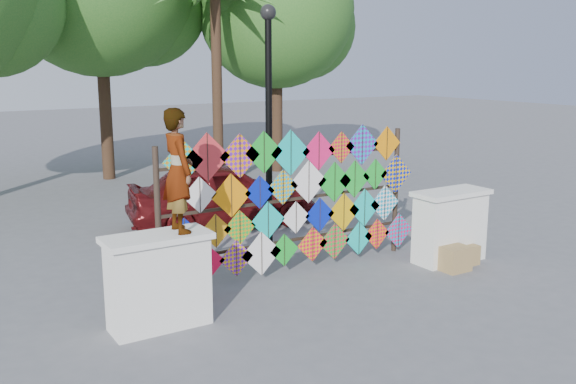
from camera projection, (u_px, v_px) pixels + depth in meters
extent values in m
plane|color=slate|center=(317.00, 285.00, 10.18)|extent=(80.00, 80.00, 0.00)
cube|color=white|center=(159.00, 284.00, 8.49)|extent=(1.30, 0.55, 1.20)
cube|color=white|center=(157.00, 238.00, 8.36)|extent=(1.40, 0.65, 0.08)
cube|color=white|center=(450.00, 228.00, 11.30)|extent=(1.30, 0.55, 1.20)
cube|color=white|center=(452.00, 193.00, 11.17)|extent=(1.40, 0.65, 0.08)
cylinder|color=black|center=(158.00, 224.00, 9.41)|extent=(0.09, 0.09, 2.30)
cylinder|color=black|center=(396.00, 191.00, 11.81)|extent=(0.09, 0.09, 2.30)
cube|color=black|center=(290.00, 240.00, 10.73)|extent=(4.60, 0.04, 0.04)
cube|color=black|center=(290.00, 199.00, 10.59)|extent=(4.60, 0.04, 0.04)
cube|color=black|center=(290.00, 158.00, 10.45)|extent=(4.60, 0.04, 0.04)
cube|color=#0CC4B6|center=(183.00, 162.00, 9.39)|extent=(0.65, 0.01, 0.65)
cube|color=black|center=(183.00, 162.00, 9.38)|extent=(0.01, 0.01, 0.63)
cube|color=red|center=(207.00, 157.00, 9.59)|extent=(0.75, 0.01, 0.75)
cube|color=black|center=(208.00, 157.00, 9.58)|extent=(0.01, 0.01, 0.74)
cube|color=#6517B1|center=(240.00, 156.00, 9.88)|extent=(0.70, 0.01, 0.70)
cube|color=black|center=(240.00, 156.00, 9.87)|extent=(0.01, 0.01, 0.69)
cube|color=green|center=(264.00, 152.00, 10.10)|extent=(0.68, 0.01, 0.68)
cube|color=black|center=(264.00, 152.00, 10.09)|extent=(0.01, 0.01, 0.67)
cube|color=#0CC4B6|center=(291.00, 153.00, 10.37)|extent=(0.75, 0.01, 0.75)
cube|color=black|center=(291.00, 153.00, 10.36)|extent=(0.01, 0.01, 0.74)
cube|color=#F6175F|center=(319.00, 151.00, 10.66)|extent=(0.66, 0.01, 0.66)
cube|color=black|center=(319.00, 151.00, 10.65)|extent=(0.01, 0.01, 0.65)
cube|color=#EE0A34|center=(341.00, 147.00, 10.90)|extent=(0.55, 0.01, 0.55)
cube|color=black|center=(342.00, 147.00, 10.89)|extent=(0.01, 0.01, 0.54)
cube|color=#6517B1|center=(362.00, 145.00, 11.13)|extent=(0.72, 0.01, 0.72)
cube|color=black|center=(363.00, 145.00, 11.12)|extent=(0.01, 0.01, 0.70)
cube|color=orange|center=(387.00, 143.00, 11.42)|extent=(0.62, 0.01, 0.62)
cube|color=black|center=(387.00, 144.00, 11.41)|extent=(0.01, 0.01, 0.60)
cube|color=white|center=(200.00, 195.00, 9.58)|extent=(0.56, 0.01, 0.56)
cube|color=black|center=(200.00, 195.00, 9.57)|extent=(0.01, 0.01, 0.55)
cube|color=orange|center=(231.00, 196.00, 9.87)|extent=(0.69, 0.01, 0.69)
cube|color=black|center=(232.00, 196.00, 9.86)|extent=(0.01, 0.01, 0.68)
cube|color=#071BB1|center=(260.00, 192.00, 10.14)|extent=(0.54, 0.01, 0.54)
cube|color=black|center=(260.00, 192.00, 10.13)|extent=(0.01, 0.01, 0.53)
cube|color=#099BD4|center=(283.00, 187.00, 10.35)|extent=(0.58, 0.01, 0.58)
cube|color=black|center=(283.00, 187.00, 10.34)|extent=(0.01, 0.01, 0.57)
cube|color=white|center=(309.00, 182.00, 10.61)|extent=(0.72, 0.01, 0.72)
cube|color=black|center=(309.00, 182.00, 10.60)|extent=(0.01, 0.01, 0.71)
cube|color=green|center=(335.00, 182.00, 10.89)|extent=(0.70, 0.01, 0.70)
cube|color=black|center=(335.00, 182.00, 10.88)|extent=(0.01, 0.01, 0.69)
cube|color=green|center=(355.00, 179.00, 11.12)|extent=(0.66, 0.01, 0.66)
cube|color=black|center=(355.00, 179.00, 11.11)|extent=(0.01, 0.01, 0.65)
cube|color=green|center=(375.00, 174.00, 11.35)|extent=(0.56, 0.01, 0.56)
cube|color=black|center=(376.00, 174.00, 11.34)|extent=(0.01, 0.01, 0.55)
cube|color=#E2A609|center=(396.00, 174.00, 11.61)|extent=(0.72, 0.01, 0.72)
cube|color=black|center=(396.00, 174.00, 11.60)|extent=(0.01, 0.01, 0.71)
cube|color=#071BB1|center=(185.00, 235.00, 9.52)|extent=(0.53, 0.01, 0.53)
cube|color=black|center=(185.00, 235.00, 9.51)|extent=(0.01, 0.01, 0.52)
cube|color=orange|center=(216.00, 231.00, 9.79)|extent=(0.53, 0.01, 0.53)
cube|color=black|center=(216.00, 231.00, 9.78)|extent=(0.01, 0.01, 0.53)
cube|color=green|center=(240.00, 228.00, 10.00)|extent=(0.56, 0.01, 0.56)
cube|color=black|center=(240.00, 228.00, 10.00)|extent=(0.01, 0.01, 0.55)
cube|color=#0CC4B6|center=(268.00, 221.00, 10.26)|extent=(0.62, 0.01, 0.62)
cube|color=black|center=(268.00, 221.00, 10.25)|extent=(0.01, 0.01, 0.61)
cube|color=white|center=(296.00, 218.00, 10.54)|extent=(0.54, 0.01, 0.54)
cube|color=black|center=(296.00, 218.00, 10.53)|extent=(0.01, 0.01, 0.53)
cube|color=#071BB1|center=(320.00, 215.00, 10.80)|extent=(0.60, 0.01, 0.60)
cube|color=black|center=(320.00, 215.00, 10.79)|extent=(0.01, 0.01, 0.59)
cube|color=#E2A609|center=(344.00, 212.00, 11.06)|extent=(0.67, 0.01, 0.67)
cube|color=black|center=(344.00, 212.00, 11.05)|extent=(0.01, 0.01, 0.66)
cube|color=#0CC4B6|center=(364.00, 208.00, 11.30)|extent=(0.68, 0.01, 0.68)
cube|color=black|center=(365.00, 208.00, 11.29)|extent=(0.01, 0.01, 0.67)
cube|color=#099BD4|center=(385.00, 203.00, 11.53)|extent=(0.65, 0.01, 0.65)
cube|color=black|center=(385.00, 203.00, 11.52)|extent=(0.01, 0.01, 0.64)
cube|color=#EE0A34|center=(206.00, 263.00, 9.75)|extent=(0.63, 0.01, 0.63)
cube|color=black|center=(206.00, 263.00, 9.74)|extent=(0.01, 0.01, 0.62)
cube|color=#E2A609|center=(236.00, 258.00, 10.02)|extent=(0.60, 0.01, 0.60)
cube|color=black|center=(237.00, 258.00, 10.01)|extent=(0.01, 0.01, 0.59)
cube|color=white|center=(261.00, 254.00, 10.26)|extent=(0.73, 0.01, 0.73)
cube|color=black|center=(262.00, 254.00, 10.25)|extent=(0.01, 0.01, 0.72)
cube|color=green|center=(284.00, 250.00, 10.48)|extent=(0.55, 0.01, 0.55)
cube|color=black|center=(285.00, 250.00, 10.47)|extent=(0.01, 0.01, 0.54)
cube|color=#E2A609|center=(313.00, 244.00, 10.77)|extent=(0.60, 0.01, 0.60)
cube|color=black|center=(313.00, 244.00, 10.76)|extent=(0.01, 0.01, 0.59)
cube|color=green|center=(335.00, 241.00, 11.02)|extent=(0.64, 0.01, 0.64)
cube|color=black|center=(335.00, 242.00, 11.01)|extent=(0.01, 0.01, 0.63)
cube|color=#0CC4B6|center=(359.00, 238.00, 11.30)|extent=(0.60, 0.01, 0.60)
cube|color=black|center=(359.00, 238.00, 11.29)|extent=(0.01, 0.01, 0.59)
cube|color=orange|center=(377.00, 234.00, 11.51)|extent=(0.57, 0.01, 0.57)
cube|color=black|center=(377.00, 234.00, 11.50)|extent=(0.01, 0.01, 0.56)
cube|color=#F6175F|center=(398.00, 231.00, 11.78)|extent=(0.66, 0.01, 0.66)
cube|color=black|center=(399.00, 231.00, 11.77)|extent=(0.01, 0.01, 0.65)
cylinder|color=#42261C|center=(105.00, 110.00, 18.89)|extent=(0.36, 0.36, 4.12)
sphere|color=#21601E|center=(143.00, 1.00, 19.22)|extent=(3.92, 3.92, 3.92)
cylinder|color=#42261C|center=(277.00, 115.00, 20.30)|extent=(0.36, 0.36, 3.58)
sphere|color=#21601E|center=(276.00, 10.00, 19.65)|extent=(4.80, 4.80, 4.80)
sphere|color=#21601E|center=(304.00, 27.00, 20.62)|extent=(3.36, 3.36, 3.36)
cylinder|color=#42261C|center=(217.00, 88.00, 17.40)|extent=(0.28, 0.28, 5.50)
imported|color=#99999E|center=(178.00, 171.00, 8.36)|extent=(0.41, 0.61, 1.64)
imported|color=#590F11|center=(223.00, 194.00, 13.78)|extent=(4.25, 2.32, 1.37)
cylinder|color=black|center=(269.00, 140.00, 11.57)|extent=(0.12, 0.12, 4.20)
sphere|color=black|center=(268.00, 12.00, 11.12)|extent=(0.28, 0.28, 0.28)
cube|color=tan|center=(454.00, 258.00, 10.88)|extent=(0.47, 0.42, 0.42)
cube|color=tan|center=(464.00, 254.00, 11.22)|extent=(0.41, 0.38, 0.34)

